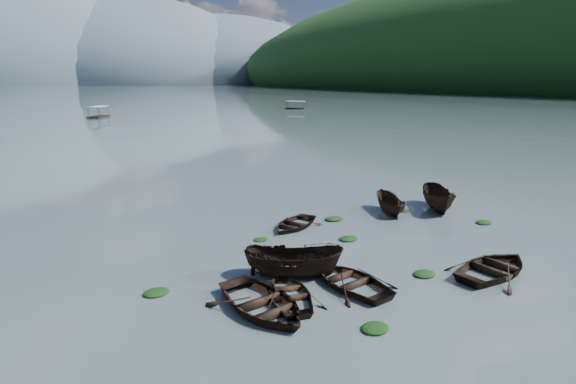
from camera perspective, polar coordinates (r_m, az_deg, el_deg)
ground_plane at (r=20.75m, az=16.68°, el=-12.56°), size 2400.00×2400.00×0.00m
haze_mtn_b at (r=913.89m, az=-32.62°, el=11.45°), size 520.00×520.00×340.00m
haze_mtn_c at (r=925.56m, az=-19.94°, el=12.80°), size 520.00×520.00×260.00m
haze_mtn_d at (r=971.79m, az=-9.16°, el=13.48°), size 520.00×520.00×220.00m
rowboat_0 at (r=18.88m, az=-3.29°, el=-14.76°), size 4.16×5.40×1.03m
rowboat_1 at (r=19.75m, az=0.11°, el=-13.35°), size 3.72×4.50×0.81m
rowboat_2 at (r=21.69m, az=0.67°, el=-10.70°), size 4.86×4.10×1.81m
rowboat_3 at (r=21.03m, az=7.93°, el=-11.69°), size 3.63×4.72×0.91m
rowboat_4 at (r=24.16m, az=24.66°, el=-9.39°), size 5.22×4.05×0.99m
rowboat_5 at (r=34.01m, az=18.48°, el=-2.14°), size 4.25×5.13×1.90m
rowboat_7 at (r=28.54m, az=0.76°, el=-4.47°), size 4.85×4.46×0.82m
rowboat_8 at (r=32.30m, az=12.71°, el=-2.59°), size 2.82×4.12×1.49m
weed_clump_0 at (r=17.90m, az=10.99°, el=-16.77°), size 1.12×0.92×0.24m
weed_clump_1 at (r=26.58m, az=7.67°, el=-6.03°), size 1.13×0.91×0.25m
weed_clump_2 at (r=22.81m, az=16.93°, el=-10.07°), size 1.14×0.91×0.25m
weed_clump_3 at (r=32.93m, az=14.62°, el=-2.38°), size 0.78×0.65×0.17m
weed_clump_4 at (r=31.92m, az=23.61°, el=-3.66°), size 1.13×0.89×0.23m
weed_clump_5 at (r=20.93m, az=-16.38°, el=-12.29°), size 1.14×0.92×0.24m
weed_clump_6 at (r=26.35m, az=-3.48°, el=-6.12°), size 0.90×0.75×0.19m
weed_clump_7 at (r=30.10m, az=5.86°, el=-3.55°), size 1.25×1.00×0.27m
pontoon_centre at (r=119.26m, az=-22.88°, el=8.70°), size 5.84×7.23×2.58m
pontoon_right at (r=141.73m, az=0.95°, el=10.49°), size 5.91×6.20×2.32m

